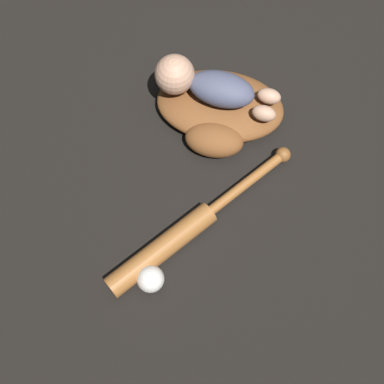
{
  "coord_description": "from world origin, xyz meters",
  "views": [
    {
      "loc": [
        -0.24,
        0.74,
        1.33
      ],
      "look_at": [
        -0.05,
        0.24,
        0.07
      ],
      "focal_mm": 50.0,
      "sensor_mm": 36.0,
      "label": 1
    }
  ],
  "objects": [
    {
      "name": "ground_plane",
      "position": [
        0.0,
        0.0,
        0.0
      ],
      "size": [
        6.0,
        6.0,
        0.0
      ],
      "primitive_type": "plane",
      "color": "black"
    },
    {
      "name": "baseball",
      "position": [
        -0.03,
        0.48,
        0.03
      ],
      "size": [
        0.07,
        0.07,
        0.07
      ],
      "color": "white",
      "rests_on": "ground"
    },
    {
      "name": "baby_figure",
      "position": [
        0.01,
        -0.04,
        0.13
      ],
      "size": [
        0.35,
        0.12,
        0.11
      ],
      "color": "#4C516B",
      "rests_on": "baseball_glove"
    },
    {
      "name": "baseball_glove",
      "position": [
        -0.03,
        -0.03,
        0.04
      ],
      "size": [
        0.4,
        0.32,
        0.08
      ],
      "color": "brown",
      "rests_on": "ground"
    },
    {
      "name": "baseball_bat",
      "position": [
        -0.06,
        0.34,
        0.03
      ],
      "size": [
        0.34,
        0.54,
        0.06
      ],
      "color": "#9E602D",
      "rests_on": "ground"
    }
  ]
}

